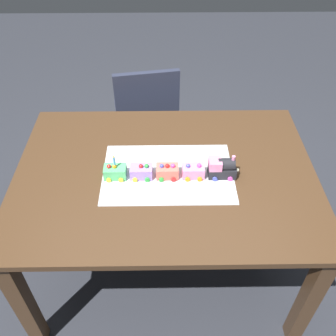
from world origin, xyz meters
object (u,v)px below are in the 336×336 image
Objects in this scene: birthday_candle at (114,160)px; cake_car_gondola_lavender at (141,172)px; cake_car_caboose_bubblegum at (193,171)px; chair at (146,116)px; cake_locomotive at (222,168)px; cake_car_flatbed_coral at (167,171)px; cake_car_hopper_mint_green at (115,172)px; dining_table at (165,188)px.

cake_car_gondola_lavender is at bearing 180.00° from birthday_candle.
cake_car_caboose_bubblegum is at bearing 180.00° from birthday_candle.
chair reaches higher than cake_car_caboose_bubblegum.
cake_locomotive reaches higher than cake_car_flatbed_coral.
birthday_candle is at bearing -0.00° from cake_car_caboose_bubblegum.
cake_car_caboose_bubblegum is 1.00× the size of cake_car_hopper_mint_green.
dining_table is 14.00× the size of cake_car_caboose_bubblegum.
chair is 8.60× the size of cake_car_caboose_bubblegum.
cake_locomotive is 0.13m from cake_car_caboose_bubblegum.
cake_car_gondola_lavender is 0.12m from cake_car_hopper_mint_green.
chair is 0.91m from cake_car_gondola_lavender.
cake_car_caboose_bubblegum is 0.36m from birthday_candle.
cake_car_caboose_bubblegum is at bearing 0.00° from cake_locomotive.
cake_car_caboose_bubblegum reaches higher than dining_table.
dining_table is at bearing -6.82° from cake_locomotive.
cake_car_hopper_mint_green is at bearing 0.00° from cake_car_gondola_lavender.
chair is 6.14× the size of cake_locomotive.
cake_car_hopper_mint_green is (0.48, 0.00, -0.02)m from cake_locomotive.
chair is at bearing -81.30° from cake_car_flatbed_coral.
chair is 0.92m from cake_car_hopper_mint_green.
birthday_candle is at bearing 7.75° from dining_table.
birthday_candle reaches higher than cake_car_caboose_bubblegum.
birthday_candle reaches higher than cake_car_flatbed_coral.
cake_car_gondola_lavender and cake_car_hopper_mint_green have the same top height.
dining_table is 14.00× the size of cake_car_hopper_mint_green.
cake_car_gondola_lavender is (0.24, 0.00, 0.00)m from cake_car_caboose_bubblegum.
cake_car_gondola_lavender is at bearing 180.00° from cake_car_hopper_mint_green.
cake_car_hopper_mint_green is (0.23, 0.03, 0.14)m from dining_table.
cake_locomotive reaches higher than cake_car_hopper_mint_green.
birthday_candle is (0.10, 0.86, 0.37)m from chair.
chair is 8.60× the size of cake_car_gondola_lavender.
birthday_candle is (-0.00, -0.00, 0.07)m from cake_car_hopper_mint_green.
cake_car_flatbed_coral is (0.12, 0.00, 0.00)m from cake_car_caboose_bubblegum.
cake_car_caboose_bubblegum and cake_car_hopper_mint_green have the same top height.
cake_car_gondola_lavender is (0.11, 0.03, 0.14)m from dining_table.
birthday_candle is at bearing -180.00° from cake_car_hopper_mint_green.
cake_locomotive is at bearing -180.00° from cake_car_hopper_mint_green.
cake_car_hopper_mint_green reaches higher than dining_table.
cake_car_caboose_bubblegum is 1.00× the size of cake_car_gondola_lavender.
cake_car_hopper_mint_green is at bearing 0.00° from cake_locomotive.
dining_table is at bearing 89.25° from chair.
dining_table is 0.86m from chair.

